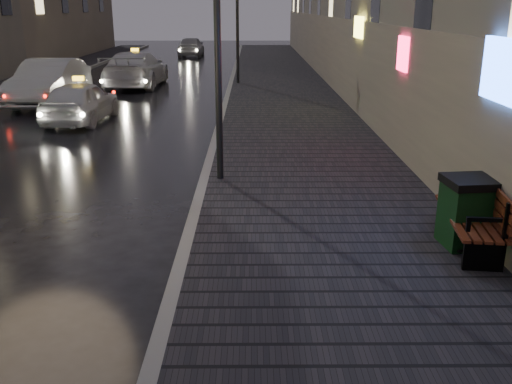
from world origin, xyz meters
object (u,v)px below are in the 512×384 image
taxi_near (80,102)px  car_left_mid (50,82)px  trash_bin (467,211)px  car_far (191,46)px  taxi_mid (136,69)px  lamp_far (237,10)px  bench (477,215)px  lamp_near (217,16)px

taxi_near → car_left_mid: bearing=-55.2°
trash_bin → car_far: bearing=96.0°
car_left_mid → taxi_mid: bearing=65.6°
taxi_mid → trash_bin: bearing=115.7°
car_left_mid → car_far: size_ratio=1.19×
lamp_far → car_left_mid: size_ratio=1.01×
taxi_near → car_far: (0.99, 25.93, 0.06)m
trash_bin → taxi_mid: bearing=108.2°
bench → car_left_mid: (-11.28, 14.40, 0.19)m
bench → trash_bin: (-0.13, 0.08, 0.04)m
bench → taxi_mid: 21.33m
lamp_near → lamp_far: bearing=90.0°
trash_bin → car_far: (-7.92, 36.56, 0.04)m
taxi_near → taxi_mid: size_ratio=0.70×
taxi_near → car_far: car_far is taller
taxi_mid → lamp_near: bearing=108.4°
lamp_far → taxi_mid: (-4.81, -0.32, -2.66)m
taxi_near → car_left_mid: 4.33m
bench → taxi_near: bearing=137.0°
taxi_near → lamp_near: bearing=128.9°
lamp_near → car_left_mid: 13.15m
lamp_near → bench: (4.08, -3.71, -2.83)m
trash_bin → taxi_mid: 21.21m
lamp_far → taxi_near: 10.66m
lamp_far → taxi_near: (-4.96, -9.01, -2.80)m
car_left_mid → lamp_far: bearing=37.6°
trash_bin → car_left_mid: car_left_mid is taller
taxi_near → lamp_far: bearing=-115.3°
trash_bin → taxi_near: bearing=123.8°
lamp_near → car_left_mid: (-7.20, 10.69, -2.63)m
lamp_far → trash_bin: 20.22m
lamp_near → lamp_far: (0.00, 16.00, 0.00)m
bench → trash_bin: size_ratio=1.92×
trash_bin → car_far: size_ratio=0.25×
lamp_far → trash_bin: lamp_far is taller
lamp_near → taxi_mid: (-4.81, 15.68, -2.66)m
lamp_far → car_left_mid: (-7.20, -5.31, -2.63)m
bench → car_left_mid: 18.29m
lamp_far → car_far: (-3.97, 16.92, -2.74)m
trash_bin → car_left_mid: bearing=121.7°
lamp_near → taxi_mid: 16.61m
lamp_near → car_far: (-3.97, 32.92, -2.74)m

